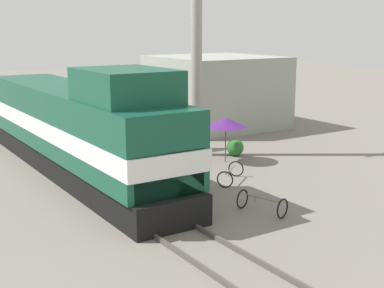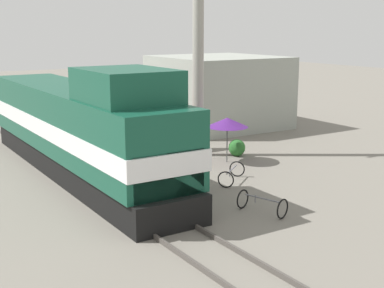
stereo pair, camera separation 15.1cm
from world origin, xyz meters
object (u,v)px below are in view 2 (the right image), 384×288
object	(u,v)px
vendor_umbrella	(227,122)
bicycle_spare	(262,203)
locomotive	(82,130)
bicycle	(232,174)
utility_pole	(198,38)
billboard_sign	(157,101)
person_bystander	(203,163)

from	to	relation	value
vendor_umbrella	bicycle_spare	xyz separation A→B (m)	(-3.10, -6.22, -1.49)
locomotive	vendor_umbrella	size ratio (longest dim) A/B	7.81
bicycle	bicycle_spare	size ratio (longest dim) A/B	1.02
utility_pole	bicycle	world-z (taller)	utility_pole
utility_pole	billboard_sign	size ratio (longest dim) A/B	3.22
locomotive	utility_pole	distance (m)	7.03
billboard_sign	bicycle	size ratio (longest dim) A/B	1.94
vendor_umbrella	bicycle	world-z (taller)	vendor_umbrella
locomotive	person_bystander	xyz separation A→B (m)	(3.15, -4.17, -0.94)
billboard_sign	bicycle_spare	size ratio (longest dim) A/B	1.98
locomotive	bicycle_spare	distance (m)	8.32
locomotive	billboard_sign	xyz separation A→B (m)	(4.80, 2.36, 0.56)
vendor_umbrella	person_bystander	xyz separation A→B (m)	(-3.26, -2.93, -0.81)
vendor_umbrella	person_bystander	distance (m)	4.46
utility_pole	person_bystander	xyz separation A→B (m)	(-2.87, -4.77, -4.52)
person_bystander	bicycle	bearing A→B (deg)	7.28
bicycle_spare	utility_pole	bearing A→B (deg)	-125.95
utility_pole	locomotive	bearing A→B (deg)	-174.32
vendor_umbrella	locomotive	bearing A→B (deg)	169.07
utility_pole	billboard_sign	world-z (taller)	utility_pole
locomotive	person_bystander	bearing A→B (deg)	-52.92
bicycle_spare	vendor_umbrella	bearing A→B (deg)	-133.80
billboard_sign	bicycle_spare	distance (m)	10.17
locomotive	bicycle	distance (m)	6.33
locomotive	vendor_umbrella	distance (m)	6.53
person_bystander	bicycle	xyz separation A→B (m)	(1.50, 0.19, -0.68)
person_bystander	bicycle	distance (m)	1.66
locomotive	bicycle_spare	world-z (taller)	locomotive
person_bystander	bicycle_spare	bearing A→B (deg)	-87.20
bicycle	bicycle_spare	world-z (taller)	bicycle_spare
person_bystander	billboard_sign	bearing A→B (deg)	75.80
billboard_sign	person_bystander	size ratio (longest dim) A/B	1.85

